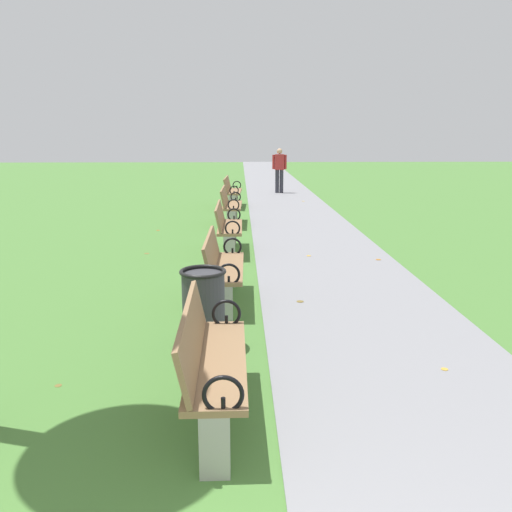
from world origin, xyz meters
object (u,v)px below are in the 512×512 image
Objects in this scene: park_bench_2 at (211,360)px; trash_bin at (204,309)px; park_bench_5 at (230,205)px; park_bench_4 at (227,227)px; pedestrian_walking at (279,168)px; park_bench_3 at (222,267)px; park_bench_6 at (232,191)px.

park_bench_2 is 1.91× the size of trash_bin.
park_bench_5 is 1.92× the size of trash_bin.
pedestrian_walking is at bearing 80.10° from park_bench_4.
park_bench_4 reaches higher than trash_bin.
park_bench_3 is 6.03m from park_bench_5.
park_bench_3 is 1.00× the size of park_bench_4.
park_bench_3 and park_bench_5 have the same top height.
trash_bin is at bearing -91.12° from park_bench_5.
park_bench_4 is at bearing 90.00° from park_bench_3.
pedestrian_walking is at bearing 82.41° from park_bench_3.
park_bench_5 is (0.00, 6.03, 0.00)m from park_bench_3.
pedestrian_walking is 1.93× the size of trash_bin.
pedestrian_walking is (1.71, 15.68, 0.44)m from park_bench_2.
park_bench_5 is (0.00, 8.90, 0.00)m from park_bench_2.
park_bench_2 is 1.00× the size of park_bench_3.
park_bench_2 is at bearing -96.21° from pedestrian_walking.
trash_bin is at bearing -95.68° from park_bench_3.
park_bench_3 is 1.00× the size of park_bench_5.
park_bench_6 is 4.08m from pedestrian_walking.
park_bench_2 is 0.99× the size of park_bench_6.
pedestrian_walking reaches higher than park_bench_3.
park_bench_2 is 0.99× the size of pedestrian_walking.
park_bench_3 is 0.99× the size of pedestrian_walking.
park_bench_5 is at bearing -90.00° from park_bench_6.
pedestrian_walking is at bearing 82.60° from trash_bin.
park_bench_6 is at bearing 89.20° from trash_bin.
park_bench_5 is 3.11m from park_bench_6.
park_bench_4 is 0.99× the size of pedestrian_walking.
park_bench_3 is 12.93m from pedestrian_walking.
park_bench_6 is 1.00× the size of pedestrian_walking.
park_bench_3 reaches higher than trash_bin.
park_bench_2 reaches higher than trash_bin.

